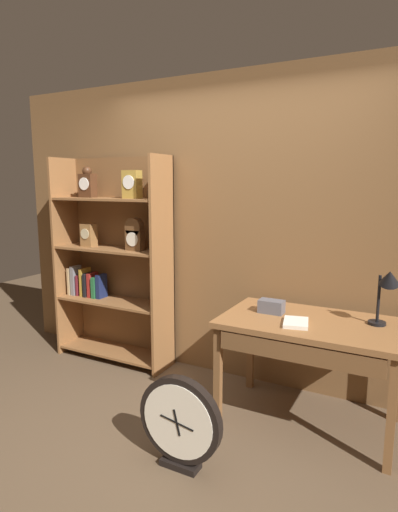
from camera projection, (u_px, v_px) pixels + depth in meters
name	position (u px, v px, depth m)	size (l,w,h in m)	color
ground_plane	(150.00, 461.00, 2.62)	(10.00, 10.00, 0.00)	brown
back_wood_panel	(239.00, 230.00, 3.61)	(4.80, 0.05, 2.60)	brown
bookshelf	(113.00, 260.00, 4.05)	(1.16, 0.36, 1.94)	brown
workbench	(309.00, 334.00, 2.92)	(1.21, 0.74, 0.76)	brown
desk_lamp	(387.00, 285.00, 2.75)	(0.19, 0.19, 0.41)	black
toolbox_small	(271.00, 306.00, 3.10)	(0.18, 0.11, 0.10)	#595960
open_repair_manual	(296.00, 323.00, 2.85)	(0.16, 0.22, 0.03)	silver
round_clock_large	(180.00, 422.00, 2.52)	(0.54, 0.11, 0.58)	black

